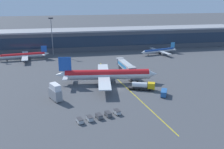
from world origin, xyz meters
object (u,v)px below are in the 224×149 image
(main_airliner, at_px, (107,75))
(crew_van, at_px, (164,93))
(baggage_cart_1, at_px, (90,118))
(baggage_cart_3, at_px, (108,114))
(baggage_cart_4, at_px, (117,112))
(fuel_tanker, at_px, (143,86))
(commuter_jet_far, at_px, (23,55))
(catering_lift, at_px, (55,92))
(baggage_cart_2, at_px, (99,116))
(baggage_cart_0, at_px, (80,121))
(commuter_jet_near, at_px, (159,51))

(main_airliner, xyz_separation_m, crew_van, (19.12, -18.11, -2.64))
(baggage_cart_1, xyz_separation_m, baggage_cart_3, (6.13, 1.84, 0.00))
(main_airliner, relative_size, baggage_cart_4, 14.86)
(fuel_tanker, height_order, commuter_jet_far, commuter_jet_far)
(catering_lift, bearing_deg, fuel_tanker, 6.34)
(baggage_cart_3, bearing_deg, baggage_cart_4, 16.71)
(baggage_cart_2, height_order, baggage_cart_3, same)
(crew_van, xyz_separation_m, baggage_cart_4, (-20.60, -11.69, -0.53))
(commuter_jet_far, bearing_deg, baggage_cart_0, -71.44)
(main_airliner, relative_size, baggage_cart_0, 14.86)
(baggage_cart_1, bearing_deg, baggage_cart_2, 16.71)
(crew_van, bearing_deg, catering_lift, 174.82)
(baggage_cart_1, height_order, baggage_cart_2, same)
(baggage_cart_0, xyz_separation_m, baggage_cart_1, (3.06, 0.92, 0.00))
(fuel_tanker, xyz_separation_m, baggage_cart_0, (-26.99, -22.89, -0.96))
(main_airliner, bearing_deg, crew_van, -43.45)
(main_airliner, height_order, fuel_tanker, main_airliner)
(main_airliner, relative_size, baggage_cart_1, 14.86)
(main_airliner, bearing_deg, commuter_jet_far, 130.62)
(catering_lift, relative_size, baggage_cart_4, 2.42)
(catering_lift, relative_size, commuter_jet_far, 0.24)
(main_airliner, height_order, baggage_cart_1, main_airliner)
(baggage_cart_2, bearing_deg, commuter_jet_near, 58.10)
(baggage_cart_0, distance_m, baggage_cart_4, 12.80)
(baggage_cart_3, bearing_deg, main_airliner, 81.57)
(crew_van, height_order, commuter_jet_near, commuter_jet_near)
(commuter_jet_near, bearing_deg, baggage_cart_0, -124.37)
(baggage_cart_0, height_order, baggage_cart_3, same)
(baggage_cart_1, distance_m, baggage_cart_3, 6.40)
(baggage_cart_3, relative_size, commuter_jet_near, 0.11)
(fuel_tanker, height_order, commuter_jet_near, commuter_jet_near)
(crew_van, relative_size, baggage_cart_2, 1.82)
(fuel_tanker, height_order, baggage_cart_0, fuel_tanker)
(main_airliner, relative_size, fuel_tanker, 4.03)
(crew_van, bearing_deg, commuter_jet_far, 132.36)
(fuel_tanker, xyz_separation_m, commuter_jet_far, (-54.31, 58.47, 1.02))
(baggage_cart_3, xyz_separation_m, baggage_cart_4, (3.06, 0.92, 0.00))
(baggage_cart_3, bearing_deg, commuter_jet_far, 114.91)
(baggage_cart_0, xyz_separation_m, baggage_cart_3, (9.19, 2.76, 0.00))
(commuter_jet_near, bearing_deg, fuel_tanker, -116.04)
(baggage_cart_2, bearing_deg, baggage_cart_1, -163.29)
(main_airliner, height_order, baggage_cart_3, main_airliner)
(fuel_tanker, distance_m, catering_lift, 34.83)
(commuter_jet_near, bearing_deg, catering_lift, -135.48)
(catering_lift, bearing_deg, baggage_cart_0, -68.23)
(commuter_jet_near, bearing_deg, baggage_cart_4, -119.15)
(main_airliner, bearing_deg, baggage_cart_2, -103.53)
(baggage_cart_2, bearing_deg, baggage_cart_4, 16.71)
(main_airliner, xyz_separation_m, baggage_cart_4, (-1.49, -29.80, -3.17))
(baggage_cart_4, height_order, commuter_jet_near, commuter_jet_near)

